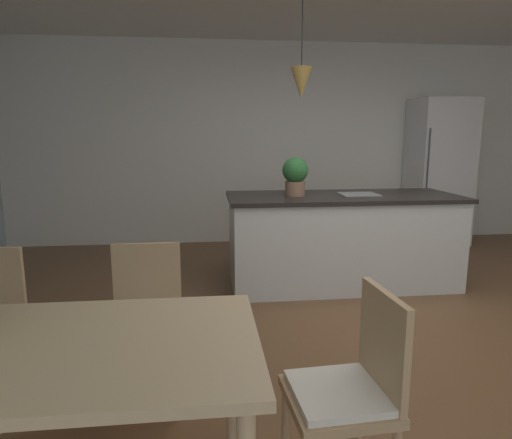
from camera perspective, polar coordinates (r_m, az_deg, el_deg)
name	(u,v)px	position (r m, az deg, el deg)	size (l,w,h in m)	color
ground_plane	(396,340)	(3.57, 17.41, -14.47)	(10.00, 8.40, 0.04)	brown
wall_back_kitchen	(304,144)	(6.35, 6.12, 9.53)	(10.00, 0.12, 2.70)	white
chair_kitchen_end	(350,389)	(1.94, 11.94, -20.33)	(0.43, 0.43, 0.87)	tan
chair_far_right	(146,319)	(2.60, -13.86, -12.15)	(0.40, 0.40, 0.87)	tan
kitchen_island	(342,239)	(4.50, 10.84, -2.45)	(2.23, 0.91, 0.91)	silver
refrigerator	(438,172)	(6.63, 22.22, 5.61)	(0.74, 0.67, 1.95)	silver
pendant_over_island_main	(301,83)	(4.31, 5.78, 16.96)	(0.20, 0.20, 0.90)	black
potted_plant_on_island	(295,175)	(4.29, 5.01, 5.69)	(0.25, 0.25, 0.37)	#8C664C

